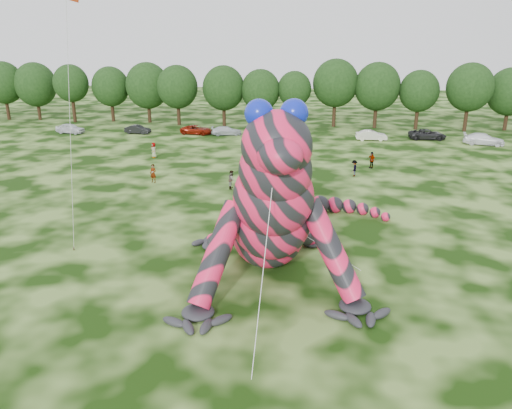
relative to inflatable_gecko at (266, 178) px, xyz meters
The scene contains 31 objects.
ground 9.43m from the inflatable_gecko, 108.21° to the right, with size 240.00×240.00×0.00m, color #16330A.
inflatable_gecko is the anchor object (origin of this frame).
flying_kite 14.21m from the inflatable_gecko, 163.56° to the right, with size 3.74×3.27×16.78m.
tree_1 71.77m from the inflatable_gecko, 135.01° to the left, with size 6.74×6.07×9.81m, color black, non-canonical shape.
tree_2 68.64m from the inflatable_gecko, 131.44° to the left, with size 7.04×6.34×9.64m, color black, non-canonical shape.
tree_3 62.69m from the inflatable_gecko, 127.46° to the left, with size 5.81×5.23×9.44m, color black, non-canonical shape.
tree_4 60.58m from the inflatable_gecko, 121.94° to the left, with size 6.22×5.60×9.06m, color black, non-canonical shape.
tree_5 57.15m from the inflatable_gecko, 116.54° to the left, with size 7.16×6.44×9.80m, color black, non-canonical shape.
tree_6 53.26m from the inflatable_gecko, 112.02° to the left, with size 6.52×5.86×9.49m, color black, non-canonical shape.
tree_7 51.05m from the inflatable_gecko, 104.16° to the left, with size 6.68×6.01×9.48m, color black, non-canonical shape.
tree_8 50.12m from the inflatable_gecko, 97.60° to the left, with size 6.14×5.53×8.94m, color black, non-canonical shape.
tree_9 50.06m from the inflatable_gecko, 91.54° to the left, with size 5.27×4.74×8.68m, color black, non-canonical shape.
tree_10 51.51m from the inflatable_gecko, 84.44° to the left, with size 7.09×6.38×10.50m, color black, non-canonical shape.
tree_11 52.14m from the inflatable_gecko, 77.39° to the left, with size 7.01×6.31×10.07m, color black, non-canonical shape.
tree_12 53.42m from the inflatable_gecko, 70.75° to the left, with size 5.99×5.39×8.97m, color black, non-canonical shape.
tree_13 55.61m from the inflatable_gecko, 63.60° to the left, with size 6.83×6.15×10.13m, color black, non-canonical shape.
tree_14 60.07m from the inflatable_gecko, 58.87° to the left, with size 6.82×6.14×9.40m, color black, non-canonical shape.
car_0 52.56m from the inflatable_gecko, 130.32° to the left, with size 1.74×4.32×1.47m, color silver.
car_1 47.66m from the inflatable_gecko, 120.19° to the left, with size 1.34×3.83×1.26m, color black.
car_2 44.72m from the inflatable_gecko, 109.90° to the left, with size 2.16×4.68×1.30m, color maroon.
car_3 43.27m from the inflatable_gecko, 104.27° to the left, with size 1.78×4.39×1.27m, color silver.
car_4 41.67m from the inflatable_gecko, 92.57° to the left, with size 1.54×3.82×1.30m, color navy.
car_5 42.05m from the inflatable_gecko, 76.11° to the left, with size 1.48×4.25×1.40m, color silver.
car_6 46.15m from the inflatable_gecko, 67.10° to the left, with size 2.35×5.11×1.42m, color black.
car_7 46.76m from the inflatable_gecko, 58.09° to the left, with size 2.10×5.17×1.50m, color white.
spectator_3 26.71m from the inflatable_gecko, 70.57° to the left, with size 1.07×0.44×1.82m, color gray.
spectator_4 31.49m from the inflatable_gecko, 121.84° to the left, with size 0.88×0.58×1.81m, color gray.
spectator_5 12.71m from the inflatable_gecko, 89.60° to the left, with size 1.47×0.47×1.58m, color gray.
spectator_1 16.54m from the inflatable_gecko, 108.15° to the left, with size 0.86×0.67×1.77m, color gray.
spectator_0 21.21m from the inflatable_gecko, 128.86° to the left, with size 0.67×0.44×1.85m, color gray.
spectator_2 22.70m from the inflatable_gecko, 72.43° to the left, with size 1.09×0.63×1.68m, color gray.
Camera 1 is at (5.79, -22.13, 13.69)m, focal length 35.00 mm.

